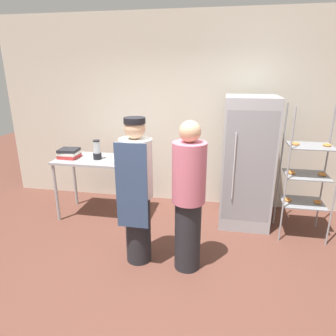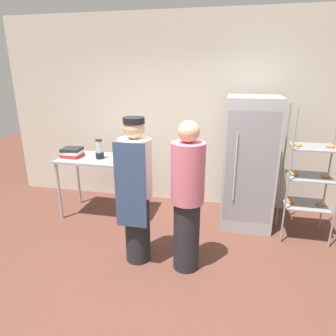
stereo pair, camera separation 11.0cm
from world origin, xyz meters
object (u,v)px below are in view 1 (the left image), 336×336
(donut_box, at_px, (122,160))
(person_baker, at_px, (137,191))
(refrigerator, at_px, (247,163))
(binder_stack, at_px, (69,153))
(person_customer, at_px, (189,198))
(blender_pitcher, at_px, (97,151))
(baking_rack, at_px, (307,175))

(donut_box, distance_m, person_baker, 0.98)
(refrigerator, xyz_separation_m, donut_box, (-1.74, -0.35, 0.05))
(binder_stack, distance_m, person_baker, 1.67)
(donut_box, relative_size, person_customer, 0.17)
(binder_stack, bearing_deg, blender_pitcher, 1.68)
(donut_box, xyz_separation_m, binder_stack, (-0.88, 0.13, 0.02))
(blender_pitcher, relative_size, person_customer, 0.17)
(refrigerator, relative_size, person_customer, 1.09)
(refrigerator, relative_size, donut_box, 6.45)
(baking_rack, distance_m, blender_pitcher, 2.93)
(baking_rack, bearing_deg, donut_box, -177.10)
(person_customer, bearing_deg, baking_rack, 35.28)
(refrigerator, bearing_deg, donut_box, -168.58)
(donut_box, bearing_deg, blender_pitcher, 161.59)
(donut_box, xyz_separation_m, person_baker, (0.46, -0.86, -0.08))
(blender_pitcher, bearing_deg, person_customer, -35.01)
(blender_pitcher, height_order, binder_stack, blender_pitcher)
(binder_stack, relative_size, person_customer, 0.17)
(baking_rack, bearing_deg, binder_stack, 179.90)
(baking_rack, bearing_deg, blender_pitcher, 179.63)
(baking_rack, xyz_separation_m, person_customer, (-1.44, -1.02, -0.00))
(refrigerator, xyz_separation_m, person_customer, (-0.69, -1.24, -0.06))
(person_baker, bearing_deg, binder_stack, 143.39)
(refrigerator, distance_m, binder_stack, 2.63)
(donut_box, bearing_deg, baking_rack, 2.90)
(binder_stack, bearing_deg, person_baker, -36.61)
(refrigerator, relative_size, baking_rack, 1.05)
(blender_pitcher, distance_m, person_customer, 1.82)
(person_customer, bearing_deg, blender_pitcher, 144.99)
(blender_pitcher, distance_m, binder_stack, 0.45)
(refrigerator, bearing_deg, baking_rack, -16.62)
(donut_box, relative_size, binder_stack, 0.99)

